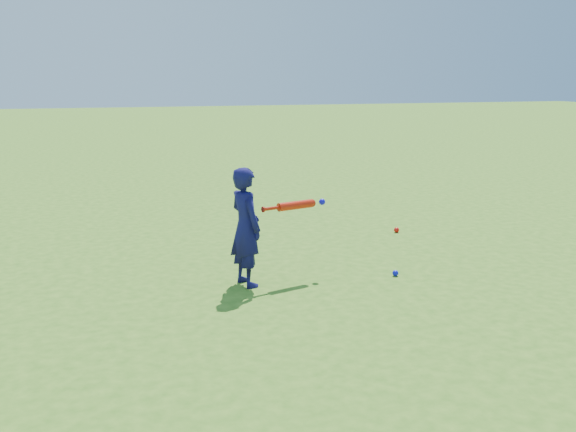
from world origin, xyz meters
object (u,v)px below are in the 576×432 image
object	(u,v)px
ground_ball_blue	(395,273)
child	(246,227)
ground_ball_red	(397,230)
bat_swing	(298,205)

from	to	relation	value
ground_ball_blue	child	bearing A→B (deg)	171.66
child	ground_ball_red	bearing A→B (deg)	-73.01
ground_ball_blue	bat_swing	world-z (taller)	bat_swing
ground_ball_red	child	bearing A→B (deg)	-149.00
bat_swing	ground_ball_blue	bearing A→B (deg)	-33.65
ground_ball_red	ground_ball_blue	size ratio (longest dim) A/B	1.12
child	ground_ball_red	xyz separation A→B (m)	(2.49, 1.49, -0.56)
ground_ball_blue	ground_ball_red	bearing A→B (deg)	61.55
ground_ball_red	ground_ball_blue	distance (m)	1.96
ground_ball_blue	bat_swing	distance (m)	1.25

